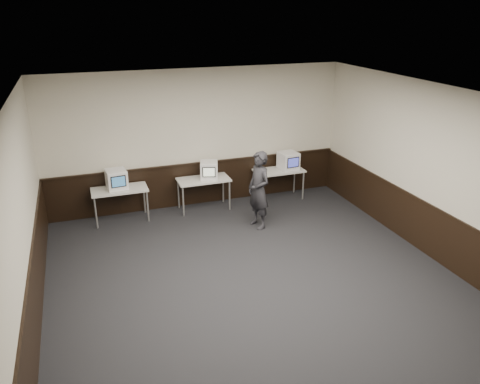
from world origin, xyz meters
The scene contains 17 objects.
floor centered at (0.00, 0.00, 0.00)m, with size 8.00×8.00×0.00m, color black.
ceiling centered at (0.00, 0.00, 3.20)m, with size 8.00×8.00×0.00m, color white.
back_wall centered at (0.00, 4.00, 1.60)m, with size 7.00×7.00×0.00m, color beige.
front_wall centered at (0.00, -4.00, 1.60)m, with size 7.00×7.00×0.00m, color beige.
left_wall centered at (-3.50, 0.00, 1.60)m, with size 8.00×8.00×0.00m, color beige.
right_wall centered at (3.50, 0.00, 1.60)m, with size 8.00×8.00×0.00m, color beige.
wainscot_back centered at (0.00, 3.98, 0.50)m, with size 6.98×0.04×1.00m, color black.
wainscot_left centered at (-3.48, 0.00, 0.50)m, with size 0.04×7.98×1.00m, color black.
wainscot_right centered at (3.48, 0.00, 0.50)m, with size 0.04×7.98×1.00m, color black.
wainscot_rail centered at (0.00, 3.96, 1.02)m, with size 6.98×0.06×0.04m, color black.
desk_left centered at (-1.90, 3.60, 0.68)m, with size 1.20×0.60×0.75m.
desk_center centered at (0.00, 3.60, 0.68)m, with size 1.20×0.60×0.75m.
desk_right centered at (1.90, 3.60, 0.68)m, with size 1.20×0.60×0.75m.
emac_left centered at (-1.93, 3.63, 0.96)m, with size 0.47×0.49×0.43m.
emac_center centered at (0.14, 3.61, 0.95)m, with size 0.50×0.51×0.40m.
emac_right centered at (2.14, 3.58, 0.96)m, with size 0.47×0.49×0.43m.
person centered at (0.86, 2.30, 0.84)m, with size 0.61×0.40×1.68m, color #242429.
Camera 1 is at (-2.57, -6.22, 4.46)m, focal length 35.00 mm.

